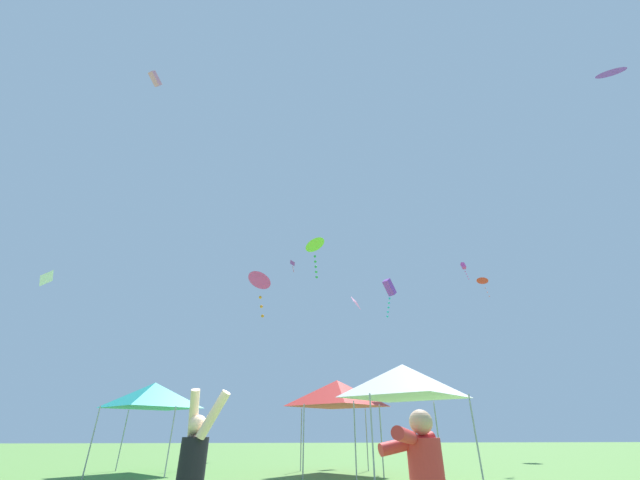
{
  "coord_description": "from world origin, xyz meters",
  "views": [
    {
      "loc": [
        0.03,
        -5.85,
        1.61
      ],
      "look_at": [
        1.52,
        13.69,
        11.82
      ],
      "focal_mm": 20.65,
      "sensor_mm": 36.0,
      "label": 1
    }
  ],
  "objects_px": {
    "person_flyer_black": "(191,474)",
    "kite_magenta_delta": "(260,280)",
    "kite_purple_delta": "(611,71)",
    "kite_purple_diamond": "(293,264)",
    "kite_magenta_box": "(464,266)",
    "kite_white_diamond": "(45,278)",
    "canopy_tent_red": "(337,393)",
    "kite_lime_delta": "(315,245)",
    "kite_pink_diamond": "(357,303)",
    "kite_red_delta": "(483,281)",
    "kite_purple_box": "(389,289)",
    "canopy_tent_teal": "(153,395)",
    "canopy_tent_white": "(404,381)",
    "kite_pink_box": "(155,79)"
  },
  "relations": [
    {
      "from": "person_flyer_black",
      "to": "kite_magenta_delta",
      "type": "relative_size",
      "value": 0.81
    },
    {
      "from": "kite_purple_delta",
      "to": "kite_purple_diamond",
      "type": "height_order",
      "value": "kite_purple_delta"
    },
    {
      "from": "kite_magenta_box",
      "to": "kite_white_diamond",
      "type": "xyz_separation_m",
      "value": [
        -26.21,
        -1.45,
        -2.25
      ]
    },
    {
      "from": "canopy_tent_red",
      "to": "kite_magenta_box",
      "type": "relative_size",
      "value": 2.86
    },
    {
      "from": "person_flyer_black",
      "to": "kite_lime_delta",
      "type": "xyz_separation_m",
      "value": [
        2.48,
        14.95,
        10.94
      ]
    },
    {
      "from": "kite_pink_diamond",
      "to": "kite_white_diamond",
      "type": "bearing_deg",
      "value": -167.46
    },
    {
      "from": "kite_magenta_delta",
      "to": "kite_magenta_box",
      "type": "bearing_deg",
      "value": 12.6
    },
    {
      "from": "person_flyer_black",
      "to": "kite_pink_diamond",
      "type": "bearing_deg",
      "value": 73.38
    },
    {
      "from": "kite_white_diamond",
      "to": "kite_magenta_delta",
      "type": "bearing_deg",
      "value": -7.25
    },
    {
      "from": "person_flyer_black",
      "to": "kite_red_delta",
      "type": "relative_size",
      "value": 1.12
    },
    {
      "from": "kite_purple_box",
      "to": "canopy_tent_teal",
      "type": "bearing_deg",
      "value": -167.45
    },
    {
      "from": "canopy_tent_teal",
      "to": "kite_magenta_delta",
      "type": "height_order",
      "value": "kite_magenta_delta"
    },
    {
      "from": "canopy_tent_red",
      "to": "kite_purple_delta",
      "type": "height_order",
      "value": "kite_purple_delta"
    },
    {
      "from": "person_flyer_black",
      "to": "kite_white_diamond",
      "type": "xyz_separation_m",
      "value": [
        -13.22,
        15.42,
        8.42
      ]
    },
    {
      "from": "canopy_tent_teal",
      "to": "kite_purple_delta",
      "type": "bearing_deg",
      "value": -14.95
    },
    {
      "from": "canopy_tent_white",
      "to": "kite_pink_diamond",
      "type": "xyz_separation_m",
      "value": [
        0.51,
        11.55,
        6.65
      ]
    },
    {
      "from": "canopy_tent_white",
      "to": "kite_pink_box",
      "type": "distance_m",
      "value": 29.21
    },
    {
      "from": "person_flyer_black",
      "to": "kite_lime_delta",
      "type": "height_order",
      "value": "kite_lime_delta"
    },
    {
      "from": "kite_pink_box",
      "to": "kite_magenta_box",
      "type": "bearing_deg",
      "value": 3.78
    },
    {
      "from": "canopy_tent_white",
      "to": "canopy_tent_red",
      "type": "xyz_separation_m",
      "value": [
        -1.94,
        4.17,
        -0.08
      ]
    },
    {
      "from": "canopy_tent_teal",
      "to": "kite_lime_delta",
      "type": "bearing_deg",
      "value": 14.61
    },
    {
      "from": "canopy_tent_white",
      "to": "kite_purple_box",
      "type": "xyz_separation_m",
      "value": [
        1.92,
        7.62,
        6.35
      ]
    },
    {
      "from": "kite_purple_delta",
      "to": "kite_purple_diamond",
      "type": "distance_m",
      "value": 27.74
    },
    {
      "from": "canopy_tent_red",
      "to": "kite_white_diamond",
      "type": "distance_m",
      "value": 18.09
    },
    {
      "from": "canopy_tent_red",
      "to": "kite_red_delta",
      "type": "bearing_deg",
      "value": 39.68
    },
    {
      "from": "canopy_tent_white",
      "to": "canopy_tent_red",
      "type": "relative_size",
      "value": 1.02
    },
    {
      "from": "canopy_tent_teal",
      "to": "kite_purple_box",
      "type": "bearing_deg",
      "value": 12.55
    },
    {
      "from": "kite_purple_delta",
      "to": "kite_pink_diamond",
      "type": "bearing_deg",
      "value": 134.22
    },
    {
      "from": "kite_lime_delta",
      "to": "kite_purple_delta",
      "type": "xyz_separation_m",
      "value": [
        15.96,
        -8.22,
        7.34
      ]
    },
    {
      "from": "canopy_tent_red",
      "to": "kite_white_diamond",
      "type": "xyz_separation_m",
      "value": [
        -16.64,
        3.13,
        6.38
      ]
    },
    {
      "from": "kite_pink_diamond",
      "to": "kite_magenta_delta",
      "type": "distance_m",
      "value": 8.79
    },
    {
      "from": "kite_purple_delta",
      "to": "kite_red_delta",
      "type": "distance_m",
      "value": 19.07
    },
    {
      "from": "kite_white_diamond",
      "to": "kite_red_delta",
      "type": "height_order",
      "value": "kite_red_delta"
    },
    {
      "from": "kite_purple_box",
      "to": "kite_pink_diamond",
      "type": "relative_size",
      "value": 2.58
    },
    {
      "from": "canopy_tent_white",
      "to": "kite_purple_diamond",
      "type": "bearing_deg",
      "value": 102.02
    },
    {
      "from": "kite_purple_box",
      "to": "kite_white_diamond",
      "type": "distance_m",
      "value": 20.5
    },
    {
      "from": "kite_lime_delta",
      "to": "kite_pink_diamond",
      "type": "bearing_deg",
      "value": 54.28
    },
    {
      "from": "canopy_tent_white",
      "to": "kite_magenta_box",
      "type": "distance_m",
      "value": 14.43
    },
    {
      "from": "canopy_tent_white",
      "to": "kite_pink_box",
      "type": "relative_size",
      "value": 3.13
    },
    {
      "from": "kite_pink_diamond",
      "to": "kite_purple_delta",
      "type": "relative_size",
      "value": 0.52
    },
    {
      "from": "canopy_tent_red",
      "to": "kite_magenta_box",
      "type": "height_order",
      "value": "kite_magenta_box"
    },
    {
      "from": "person_flyer_black",
      "to": "kite_white_diamond",
      "type": "bearing_deg",
      "value": 130.62
    },
    {
      "from": "person_flyer_black",
      "to": "kite_purple_box",
      "type": "bearing_deg",
      "value": 65.19
    },
    {
      "from": "kite_magenta_delta",
      "to": "kite_pink_box",
      "type": "bearing_deg",
      "value": 171.27
    },
    {
      "from": "canopy_tent_red",
      "to": "kite_white_diamond",
      "type": "relative_size",
      "value": 5.07
    },
    {
      "from": "kite_magenta_box",
      "to": "kite_purple_diamond",
      "type": "distance_m",
      "value": 17.12
    },
    {
      "from": "canopy_tent_red",
      "to": "kite_red_delta",
      "type": "relative_size",
      "value": 1.93
    },
    {
      "from": "canopy_tent_white",
      "to": "kite_magenta_delta",
      "type": "height_order",
      "value": "kite_magenta_delta"
    },
    {
      "from": "kite_lime_delta",
      "to": "kite_pink_diamond",
      "type": "distance_m",
      "value": 6.19
    },
    {
      "from": "kite_purple_delta",
      "to": "canopy_tent_white",
      "type": "bearing_deg",
      "value": 174.0
    }
  ]
}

